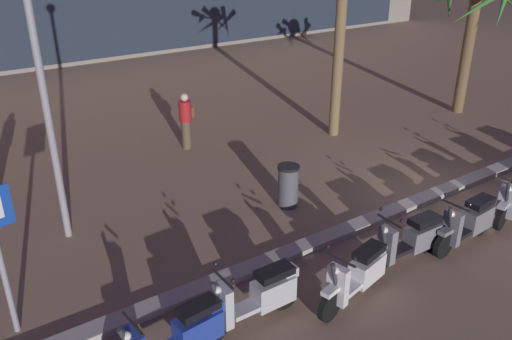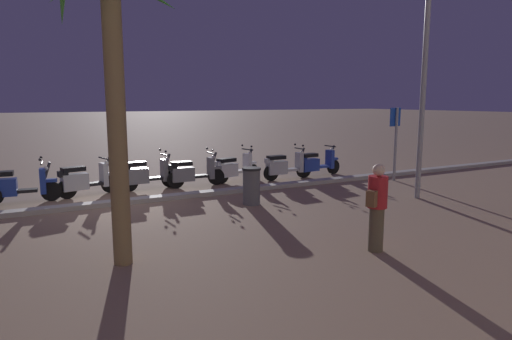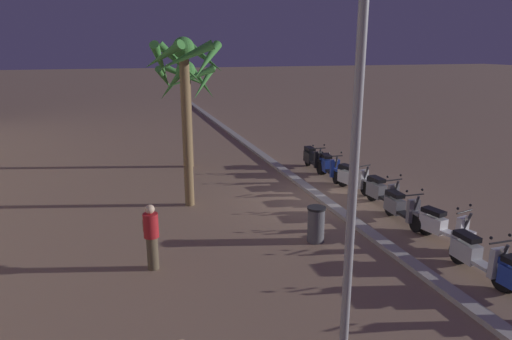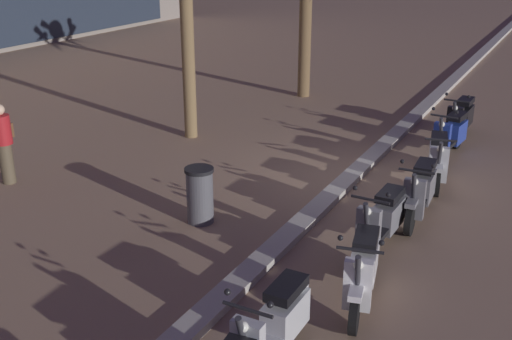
% 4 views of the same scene
% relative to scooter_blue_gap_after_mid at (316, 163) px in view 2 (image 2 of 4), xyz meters
% --- Properties ---
extents(ground_plane, '(200.00, 200.00, 0.00)m').
position_rel_scooter_blue_gap_after_mid_xyz_m(ground_plane, '(7.05, 1.18, -0.44)').
color(ground_plane, '#93755B').
extents(curb_strip, '(60.00, 0.36, 0.12)m').
position_rel_scooter_blue_gap_after_mid_xyz_m(curb_strip, '(7.05, 1.20, -0.38)').
color(curb_strip, '#ADA89E').
rests_on(curb_strip, ground).
extents(scooter_blue_gap_after_mid, '(1.87, 0.56, 1.04)m').
position_rel_scooter_blue_gap_after_mid_xyz_m(scooter_blue_gap_after_mid, '(0.00, 0.00, 0.00)').
color(scooter_blue_gap_after_mid, black).
rests_on(scooter_blue_gap_after_mid, ground).
extents(scooter_silver_tail_end, '(1.81, 0.56, 1.17)m').
position_rel_scooter_blue_gap_after_mid_xyz_m(scooter_silver_tail_end, '(1.37, 0.09, 0.01)').
color(scooter_silver_tail_end, black).
rests_on(scooter_silver_tail_end, ground).
extents(scooter_white_mid_centre, '(1.75, 0.70, 1.17)m').
position_rel_scooter_blue_gap_after_mid_xyz_m(scooter_white_mid_centre, '(3.03, -0.36, -0.00)').
color(scooter_white_mid_centre, black).
rests_on(scooter_white_mid_centre, ground).
extents(scooter_grey_last_in_row, '(1.83, 0.56, 1.17)m').
position_rel_scooter_blue_gap_after_mid_xyz_m(scooter_grey_last_in_row, '(4.55, -0.14, -0.00)').
color(scooter_grey_last_in_row, black).
rests_on(scooter_grey_last_in_row, ground).
extents(scooter_grey_far_back, '(1.78, 0.56, 1.17)m').
position_rel_scooter_blue_gap_after_mid_xyz_m(scooter_grey_far_back, '(5.92, -0.37, 0.02)').
color(scooter_grey_far_back, black).
rests_on(scooter_grey_far_back, ground).
extents(scooter_silver_mid_front, '(1.71, 0.70, 1.04)m').
position_rel_scooter_blue_gap_after_mid_xyz_m(scooter_silver_mid_front, '(7.64, -0.27, 0.01)').
color(scooter_silver_mid_front, black).
rests_on(scooter_silver_mid_front, ground).
extents(scooter_blue_second_in_line, '(1.87, 0.57, 1.17)m').
position_rel_scooter_blue_gap_after_mid_xyz_m(scooter_blue_second_in_line, '(9.32, -0.17, 0.02)').
color(scooter_blue_second_in_line, black).
rests_on(scooter_blue_second_in_line, ground).
extents(crossing_sign, '(0.59, 0.18, 2.40)m').
position_rel_scooter_blue_gap_after_mid_xyz_m(crossing_sign, '(-1.77, 1.93, 1.06)').
color(crossing_sign, '#939399').
rests_on(crossing_sign, ground).
extents(palm_tree_near_sign, '(2.44, 2.50, 5.22)m').
position_rel_scooter_blue_gap_after_mid_xyz_m(palm_tree_near_sign, '(7.73, 5.49, 3.58)').
color(palm_tree_near_sign, olive).
rests_on(palm_tree_near_sign, ground).
extents(pedestrian_strolling_near_curb, '(0.46, 0.34, 1.55)m').
position_rel_scooter_blue_gap_after_mid_xyz_m(pedestrian_strolling_near_curb, '(3.72, 6.96, 0.37)').
color(pedestrian_strolling_near_curb, brown).
rests_on(pedestrian_strolling_near_curb, ground).
extents(litter_bin, '(0.48, 0.48, 0.95)m').
position_rel_scooter_blue_gap_after_mid_xyz_m(litter_bin, '(4.00, 2.77, 0.04)').
color(litter_bin, '#56565B').
rests_on(litter_bin, ground).
extents(street_lamp, '(0.36, 0.36, 6.25)m').
position_rel_scooter_blue_gap_after_mid_xyz_m(street_lamp, '(-0.34, 4.23, 3.40)').
color(street_lamp, '#939399').
rests_on(street_lamp, ground).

